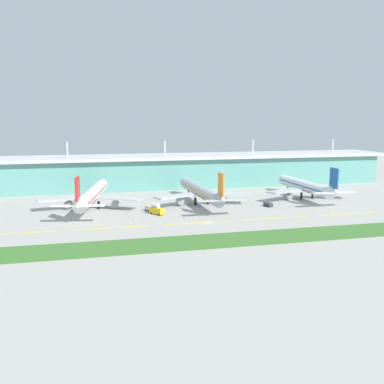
{
  "coord_description": "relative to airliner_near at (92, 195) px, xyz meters",
  "views": [
    {
      "loc": [
        -45.65,
        -161.89,
        40.85
      ],
      "look_at": [
        2.54,
        34.4,
        7.0
      ],
      "focal_mm": 40.37,
      "sensor_mm": 36.0,
      "label": 1
    }
  ],
  "objects": [
    {
      "name": "ground_plane",
      "position": [
        43.82,
        -41.22,
        -6.46
      ],
      "size": [
        600.0,
        600.0,
        0.0
      ],
      "primitive_type": "plane",
      "color": "#A8A59E"
    },
    {
      "name": "terminal_building",
      "position": [
        43.82,
        56.54,
        3.53
      ],
      "size": [
        288.0,
        34.0,
        28.57
      ],
      "color": "#5B9E93",
      "rests_on": "ground"
    },
    {
      "name": "airliner_near",
      "position": [
        0.0,
        0.0,
        0.0
      ],
      "size": [
        47.95,
        70.36,
        18.9
      ],
      "color": "white",
      "rests_on": "ground"
    },
    {
      "name": "airliner_middle",
      "position": [
        51.94,
        -2.2,
        -0.0
      ],
      "size": [
        48.79,
        69.88,
        18.9
      ],
      "color": "#ADB2BC",
      "rests_on": "ground"
    },
    {
      "name": "airliner_far",
      "position": [
        109.19,
        -1.0,
        -0.01
      ],
      "size": [
        48.8,
        60.2,
        18.9
      ],
      "color": "white",
      "rests_on": "ground"
    },
    {
      "name": "taxiway_stripe_west",
      "position": [
        -27.18,
        -39.59,
        -6.44
      ],
      "size": [
        28.0,
        0.7,
        0.04
      ],
      "primitive_type": "cube",
      "color": "yellow",
      "rests_on": "ground"
    },
    {
      "name": "taxiway_stripe_mid_west",
      "position": [
        6.82,
        -39.59,
        -6.44
      ],
      "size": [
        28.0,
        0.7,
        0.04
      ],
      "primitive_type": "cube",
      "color": "yellow",
      "rests_on": "ground"
    },
    {
      "name": "taxiway_stripe_centre",
      "position": [
        40.82,
        -39.59,
        -6.44
      ],
      "size": [
        28.0,
        0.7,
        0.04
      ],
      "primitive_type": "cube",
      "color": "yellow",
      "rests_on": "ground"
    },
    {
      "name": "taxiway_stripe_mid_east",
      "position": [
        74.82,
        -39.59,
        -6.44
      ],
      "size": [
        28.0,
        0.7,
        0.04
      ],
      "primitive_type": "cube",
      "color": "yellow",
      "rests_on": "ground"
    },
    {
      "name": "taxiway_stripe_east",
      "position": [
        108.82,
        -39.59,
        -6.44
      ],
      "size": [
        28.0,
        0.7,
        0.04
      ],
      "primitive_type": "cube",
      "color": "yellow",
      "rests_on": "ground"
    },
    {
      "name": "grass_verge",
      "position": [
        43.82,
        -66.37,
        -6.41
      ],
      "size": [
        300.0,
        18.0,
        0.1
      ],
      "primitive_type": "cube",
      "color": "#3D702D",
      "rests_on": "ground"
    },
    {
      "name": "pushback_tug",
      "position": [
        81.57,
        -15.9,
        -5.36
      ],
      "size": [
        3.52,
        4.89,
        1.85
      ],
      "color": "#333842",
      "rests_on": "ground"
    },
    {
      "name": "fuel_truck",
      "position": [
        27.06,
        -20.16,
        -4.19
      ],
      "size": [
        6.18,
        7.43,
        4.95
      ],
      "color": "gold",
      "rests_on": "ground"
    },
    {
      "name": "baggage_cart",
      "position": [
        24.76,
        -12.41,
        -5.19
      ],
      "size": [
        3.16,
        4.02,
        2.48
      ],
      "color": "silver",
      "rests_on": "ground"
    },
    {
      "name": "safety_cone_left_wingtip",
      "position": [
        14.39,
        -16.85,
        -6.11
      ],
      "size": [
        0.56,
        0.56,
        0.7
      ],
      "primitive_type": "cone",
      "color": "orange",
      "rests_on": "ground"
    },
    {
      "name": "safety_cone_nose_front",
      "position": [
        15.07,
        -22.24,
        -6.11
      ],
      "size": [
        0.56,
        0.56,
        0.7
      ],
      "primitive_type": "cone",
      "color": "orange",
      "rests_on": "ground"
    },
    {
      "name": "safety_cone_right_wingtip",
      "position": [
        16.19,
        -27.96,
        -6.11
      ],
      "size": [
        0.56,
        0.56,
        0.7
      ],
      "primitive_type": "cone",
      "color": "orange",
      "rests_on": "ground"
    }
  ]
}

